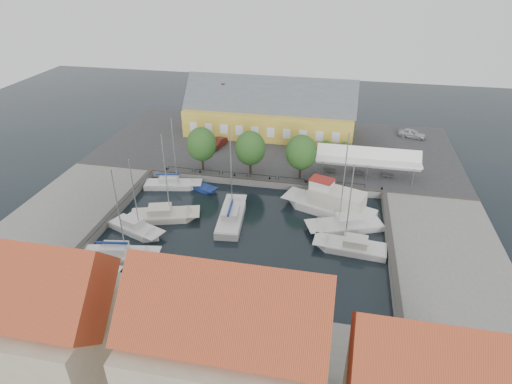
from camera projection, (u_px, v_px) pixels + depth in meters
ground at (246, 227)px, 50.48m from camera, size 140.00×140.00×0.00m
north_quay at (276, 147)px, 69.88m from camera, size 56.00×26.00×1.00m
west_quay at (67, 213)px, 52.29m from camera, size 12.00×24.00×1.00m
east_quay at (447, 257)px, 44.77m from camera, size 12.00×24.00×1.00m
south_bank at (186, 375)px, 32.30m from camera, size 56.00×14.00×1.00m
quay_edge_fittings at (254, 200)px, 54.01m from camera, size 56.00×24.72×0.40m
warehouse at (267, 113)px, 72.97m from camera, size 28.56×14.00×9.55m
tent_canopy at (368, 158)px, 58.66m from camera, size 14.00×4.00×2.83m
quay_trees at (250, 148)px, 58.68m from camera, size 18.20×4.20×6.30m
car_silver at (412, 133)px, 71.87m from camera, size 4.70×2.98×1.49m
car_red at (217, 143)px, 68.33m from camera, size 2.42×4.44×1.39m
center_sailboat at (231, 218)px, 51.58m from camera, size 3.54×9.31×12.49m
trawler at (332, 205)px, 52.99m from camera, size 12.13×7.19×5.00m
east_boat_a at (346, 226)px, 50.29m from camera, size 9.39×6.06×12.66m
east_boat_b at (352, 248)px, 46.55m from camera, size 8.12×3.29×10.87m
west_boat_a at (172, 185)px, 59.03m from camera, size 8.11×3.68×10.55m
west_boat_b at (163, 216)px, 52.14m from camera, size 8.79×5.09×11.48m
west_boat_c at (136, 229)px, 49.71m from camera, size 7.51×4.79×9.97m
west_boat_d at (119, 256)px, 45.35m from camera, size 8.57×3.76×11.16m
launch_sw at (94, 272)px, 43.26m from camera, size 5.56×2.13×0.98m
launch_nw at (202, 188)px, 58.65m from camera, size 4.59×3.23×0.88m
townhouses at (196, 355)px, 27.44m from camera, size 36.30×8.50×12.00m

